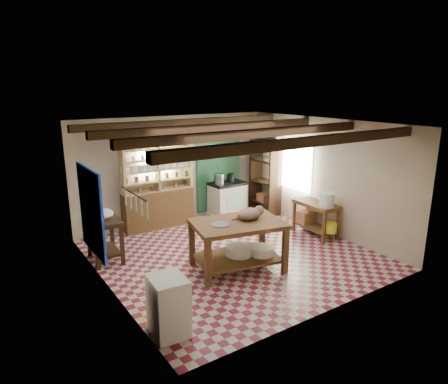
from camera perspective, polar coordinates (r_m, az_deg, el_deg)
floor at (r=8.11m, az=1.25°, el=-8.96°), size 5.00×5.00×0.02m
ceiling at (r=7.45m, az=1.37°, el=9.73°), size 5.00×5.00×0.02m
wall_back at (r=9.78m, az=-7.09°, el=3.16°), size 5.00×0.04×2.60m
wall_front at (r=5.89m, az=15.37°, el=-5.20°), size 5.00×0.04×2.60m
wall_left at (r=6.63m, az=-16.76°, el=-3.05°), size 0.04×5.00×2.60m
wall_right at (r=9.29m, az=14.08°, el=2.21°), size 0.04×5.00×2.60m
ceiling_beams at (r=7.46m, az=1.36°, el=8.81°), size 5.00×3.80×0.15m
blue_wall_patch at (r=7.53m, az=-18.47°, el=-2.65°), size 0.04×1.40×1.60m
green_wall_patch at (r=10.36m, az=-0.81°, el=3.66°), size 1.30×0.04×2.30m
window_back at (r=9.48m, az=-9.83°, el=5.15°), size 0.90×0.02×0.80m
window_right at (r=9.94m, az=9.81°, el=3.84°), size 0.02×1.30×1.20m
utensil_rail at (r=5.42m, az=-12.77°, el=-1.46°), size 0.06×0.90×0.28m
pot_rack at (r=9.87m, az=0.50°, el=8.56°), size 0.86×0.12×0.36m
shelving_unit at (r=9.42m, az=-9.52°, el=1.38°), size 1.70×0.34×2.20m
tall_rack at (r=10.48m, az=5.93°, el=2.31°), size 0.40×0.86×2.00m
work_table at (r=7.36m, az=1.94°, el=-7.62°), size 1.79×1.38×0.91m
stove at (r=10.33m, az=0.50°, el=-1.00°), size 0.93×0.65×0.88m
prep_table at (r=8.03m, az=-16.67°, el=-6.55°), size 0.62×0.86×0.84m
white_cabinet at (r=5.63m, az=-7.96°, el=-15.78°), size 0.50×0.58×0.82m
right_counter at (r=9.23m, az=12.93°, el=-3.75°), size 0.56×1.08×0.76m
cat at (r=7.30m, az=3.63°, el=-3.13°), size 0.48×0.37×0.21m
steel_tray at (r=7.02m, az=-0.50°, el=-4.67°), size 0.39×0.39×0.02m
basin_large at (r=7.47m, az=2.14°, el=-8.34°), size 0.58×0.58×0.17m
basin_small at (r=7.50m, az=5.43°, el=-8.35°), size 0.53×0.53×0.15m
kettle_left at (r=10.05m, az=-0.63°, el=1.88°), size 0.23×0.23×0.25m
kettle_right at (r=10.26m, az=0.96°, el=2.04°), size 0.18×0.18×0.22m
enamel_bowl at (r=7.86m, az=-16.94°, el=-3.03°), size 0.42×0.42×0.20m
white_bucket at (r=8.80m, az=14.48°, el=-1.10°), size 0.32×0.32×0.31m
wicker_basket at (r=9.44m, az=11.64°, el=-3.52°), size 0.40×0.32×0.27m
yellow_tub at (r=8.96m, az=14.91°, el=-4.96°), size 0.29×0.29×0.21m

